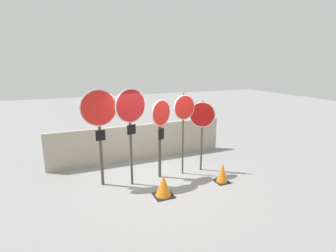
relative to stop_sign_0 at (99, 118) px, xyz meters
name	(u,v)px	position (x,y,z in m)	size (l,w,h in m)	color
ground_plane	(157,177)	(1.54, -0.08, -1.87)	(40.00, 40.00, 0.00)	gray
fence_back	(140,142)	(1.54, 1.56, -1.26)	(6.06, 0.12, 1.22)	#A89E89
stop_sign_0	(99,118)	(0.00, 0.00, 0.00)	(0.95, 0.16, 2.62)	#474238
stop_sign_1	(131,115)	(0.76, -0.28, 0.08)	(0.86, 0.27, 2.63)	#474238
stop_sign_2	(161,125)	(1.64, -0.13, -0.30)	(0.67, 0.36, 2.28)	#474238
stop_sign_3	(184,114)	(2.34, -0.17, -0.02)	(0.71, 0.16, 2.44)	#474238
stop_sign_4	(202,120)	(2.96, -0.14, -0.26)	(0.67, 0.43, 2.16)	#474238
traffic_cone_0	(163,186)	(1.29, -1.18, -1.60)	(0.48, 0.48, 0.54)	black
traffic_cone_1	(222,173)	(3.09, -1.10, -1.60)	(0.37, 0.37, 0.56)	black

